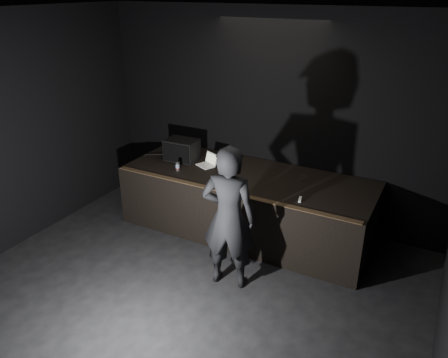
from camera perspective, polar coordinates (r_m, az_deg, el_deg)
ground at (r=5.53m, az=-10.12°, el=-19.31°), size 7.00×7.00×0.00m
room_walls at (r=4.41m, az=-12.00°, el=0.22°), size 6.10×7.10×3.52m
stage_riser at (r=7.15m, az=2.97°, el=-3.14°), size 4.00×1.50×1.00m
riser_lip at (r=6.36m, az=0.32°, el=-1.67°), size 3.92×0.10×0.01m
stage_monitor at (r=7.51m, az=-5.55°, el=3.82°), size 0.56×0.42×0.36m
cable at (r=7.84m, az=-7.28°, el=3.25°), size 0.72×0.49×0.02m
laptop at (r=7.29m, az=-2.11°, el=2.18°), size 0.37×0.35×0.20m
beer_can at (r=7.11m, az=-6.10°, el=1.65°), size 0.06×0.06×0.15m
plastic_cup at (r=6.80m, az=10.26°, el=0.11°), size 0.08×0.08×0.10m
wii_remote at (r=6.21m, az=9.91°, el=-2.63°), size 0.07×0.16×0.03m
person at (r=5.68m, az=0.63°, el=-5.12°), size 0.81×0.61×2.00m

